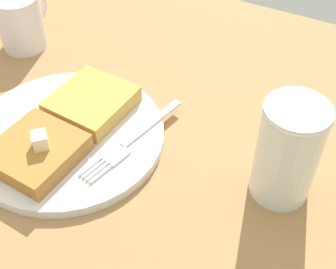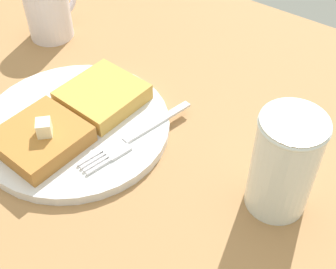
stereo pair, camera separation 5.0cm
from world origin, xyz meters
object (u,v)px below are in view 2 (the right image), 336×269
fork (133,139)px  coffee_mug (49,11)px  plate (75,126)px  syrup_jar (283,168)px

fork → coffee_mug: coffee_mug is taller
fork → coffee_mug: size_ratio=1.76×
plate → fork: size_ratio=1.43×
plate → fork: (1.73, -7.56, 0.70)cm
coffee_mug → syrup_jar: bearing=-102.0°
fork → coffee_mug: bearing=65.2°
syrup_jar → coffee_mug: bearing=78.0°
plate → syrup_jar: 25.16cm
fork → syrup_jar: size_ratio=1.38×
plate → syrup_jar: size_ratio=1.96×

